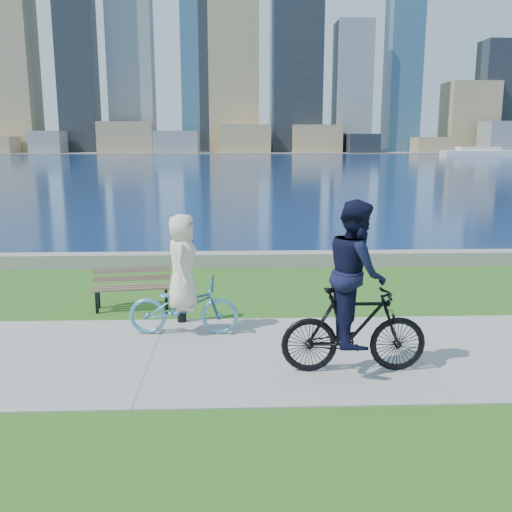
{
  "coord_description": "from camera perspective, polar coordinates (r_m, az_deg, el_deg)",
  "views": [
    {
      "loc": [
        -2.73,
        -8.17,
        3.24
      ],
      "look_at": [
        -2.33,
        2.14,
        1.1
      ],
      "focal_mm": 40.0,
      "sensor_mm": 36.0,
      "label": 1
    }
  ],
  "objects": [
    {
      "name": "ground",
      "position": [
        9.2,
        15.39,
        -9.34
      ],
      "size": [
        320.0,
        320.0,
        0.0
      ],
      "primitive_type": "plane",
      "color": "#245516",
      "rests_on": "ground"
    },
    {
      "name": "concrete_path",
      "position": [
        9.2,
        15.39,
        -9.28
      ],
      "size": [
        80.0,
        3.5,
        0.02
      ],
      "primitive_type": "cube",
      "color": "gray",
      "rests_on": "ground"
    },
    {
      "name": "seawall",
      "position": [
        14.95,
        8.35,
        -0.26
      ],
      "size": [
        90.0,
        0.5,
        0.35
      ],
      "primitive_type": "cube",
      "color": "gray",
      "rests_on": "ground"
    },
    {
      "name": "bay_water",
      "position": [
        80.28,
        -0.26,
        9.38
      ],
      "size": [
        320.0,
        131.0,
        0.01
      ],
      "primitive_type": "cube",
      "color": "#0C224E",
      "rests_on": "ground"
    },
    {
      "name": "far_shore",
      "position": [
        138.24,
        -1.09,
        10.37
      ],
      "size": [
        320.0,
        30.0,
        0.12
      ],
      "primitive_type": "cube",
      "color": "slate",
      "rests_on": "ground"
    },
    {
      "name": "city_skyline",
      "position": [
        139.39,
        -0.76,
        20.15
      ],
      "size": [
        178.11,
        20.9,
        76.0
      ],
      "color": "black",
      "rests_on": "ground"
    },
    {
      "name": "ferry_far",
      "position": [
        112.04,
        21.3,
        9.62
      ],
      "size": [
        12.8,
        3.66,
        1.74
      ],
      "color": "silver",
      "rests_on": "ground"
    },
    {
      "name": "park_bench",
      "position": [
        11.27,
        -12.31,
        -2.81
      ],
      "size": [
        1.53,
        0.69,
        0.76
      ],
      "rotation": [
        0.0,
        0.0,
        0.13
      ],
      "color": "black",
      "rests_on": "ground"
    },
    {
      "name": "bollard_lamp",
      "position": [
        10.14,
        -7.52,
        -2.32
      ],
      "size": [
        0.23,
        0.23,
        1.4
      ],
      "color": "black",
      "rests_on": "ground"
    },
    {
      "name": "cyclist_woman",
      "position": [
        9.52,
        -7.31,
        -3.42
      ],
      "size": [
        0.71,
        1.85,
        2.02
      ],
      "rotation": [
        0.0,
        0.0,
        1.53
      ],
      "color": "#4F9CC1",
      "rests_on": "ground"
    },
    {
      "name": "cyclist_man",
      "position": [
        7.97,
        9.87,
        -4.52
      ],
      "size": [
        0.75,
        2.03,
        2.42
      ],
      "rotation": [
        0.0,
        0.0,
        1.56
      ],
      "color": "black",
      "rests_on": "ground"
    }
  ]
}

